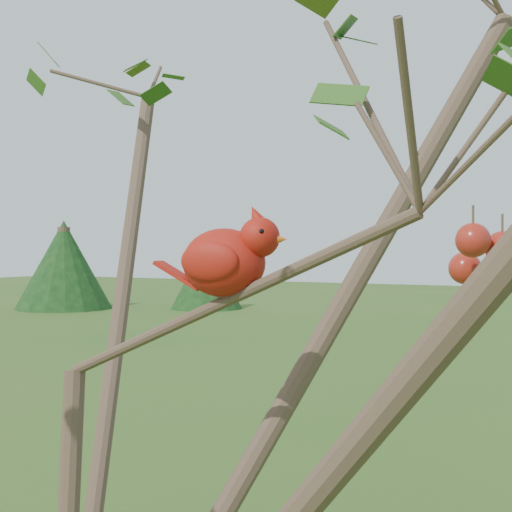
# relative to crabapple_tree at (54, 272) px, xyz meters

# --- Properties ---
(crabapple_tree) EXTENTS (2.35, 2.05, 2.95)m
(crabapple_tree) POSITION_rel_crabapple_tree_xyz_m (0.00, 0.00, 0.00)
(crabapple_tree) COLOR #453125
(crabapple_tree) RESTS_ON ground
(cardinal) EXTENTS (0.21, 0.11, 0.14)m
(cardinal) POSITION_rel_crabapple_tree_xyz_m (0.24, 0.10, 0.02)
(cardinal) COLOR red
(cardinal) RESTS_ON ground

